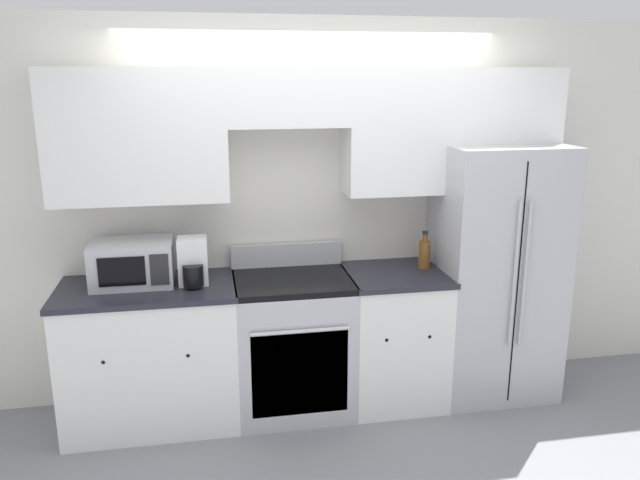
% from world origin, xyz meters
% --- Properties ---
extents(ground_plane, '(12.00, 12.00, 0.00)m').
position_xyz_m(ground_plane, '(0.00, 0.00, 0.00)').
color(ground_plane, gray).
extents(wall_back, '(8.00, 0.39, 2.60)m').
position_xyz_m(wall_back, '(0.01, 0.58, 1.53)').
color(wall_back, silver).
rests_on(wall_back, ground_plane).
extents(lower_cabinets_left, '(1.11, 0.64, 0.94)m').
position_xyz_m(lower_cabinets_left, '(-1.11, 0.31, 0.47)').
color(lower_cabinets_left, white).
rests_on(lower_cabinets_left, ground_plane).
extents(lower_cabinets_right, '(0.66, 0.64, 0.94)m').
position_xyz_m(lower_cabinets_right, '(0.52, 0.31, 0.47)').
color(lower_cabinets_right, white).
rests_on(lower_cabinets_right, ground_plane).
extents(oven_range, '(0.77, 0.65, 1.10)m').
position_xyz_m(oven_range, '(-0.18, 0.31, 0.47)').
color(oven_range, '#B7B7BC').
rests_on(oven_range, ground_plane).
extents(refrigerator, '(0.82, 0.80, 1.78)m').
position_xyz_m(refrigerator, '(1.25, 0.38, 0.89)').
color(refrigerator, '#B7B7BC').
rests_on(refrigerator, ground_plane).
extents(microwave, '(0.50, 0.36, 0.28)m').
position_xyz_m(microwave, '(-1.19, 0.38, 1.07)').
color(microwave, '#B7B7BC').
rests_on(microwave, lower_cabinets_left).
extents(bottle, '(0.08, 0.08, 0.26)m').
position_xyz_m(bottle, '(0.74, 0.37, 1.04)').
color(bottle, brown).
rests_on(bottle, lower_cabinets_right).
extents(paper_towel_holder, '(0.18, 0.26, 0.30)m').
position_xyz_m(paper_towel_holder, '(-0.82, 0.31, 1.07)').
color(paper_towel_holder, white).
rests_on(paper_towel_holder, lower_cabinets_left).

